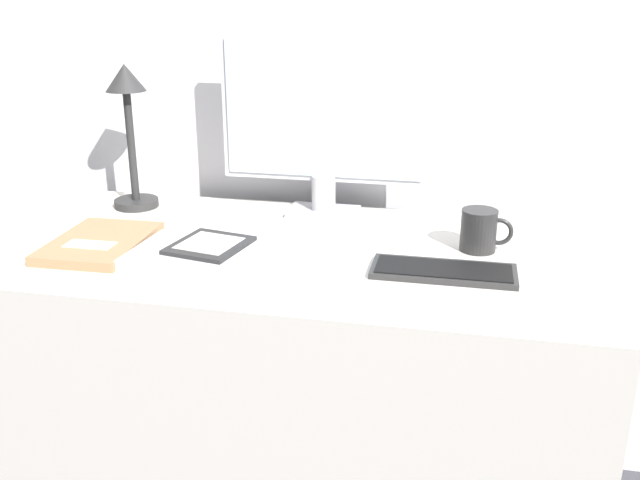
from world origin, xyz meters
TOP-DOWN VIEW (x-y plane):
  - wall_back at (0.00, 0.58)m, footprint 3.60×0.05m
  - desk at (0.00, 0.16)m, footprint 1.29×0.67m
  - monitor at (-0.00, 0.42)m, footprint 0.51×0.11m
  - keyboard at (0.32, 0.08)m, footprint 0.29×0.12m
  - laptop at (-0.19, 0.04)m, footprint 0.31×0.23m
  - ereader at (-0.18, 0.07)m, footprint 0.17×0.18m
  - desk_lamp at (-0.49, 0.38)m, footprint 0.11×0.11m
  - notebook at (-0.44, 0.07)m, footprint 0.20×0.27m
  - coffee_mug at (0.38, 0.23)m, footprint 0.11×0.08m

SIDE VIEW (x-z plane):
  - desk at x=0.00m, z-range 0.00..0.75m
  - keyboard at x=0.32m, z-range 0.75..0.77m
  - notebook at x=-0.44m, z-range 0.75..0.77m
  - laptop at x=-0.19m, z-range 0.75..0.77m
  - ereader at x=-0.18m, z-range 0.77..0.78m
  - coffee_mug at x=0.38m, z-range 0.75..0.84m
  - desk_lamp at x=-0.49m, z-range 0.80..1.17m
  - monitor at x=0.00m, z-range 0.77..1.21m
  - wall_back at x=0.00m, z-range 0.00..2.40m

